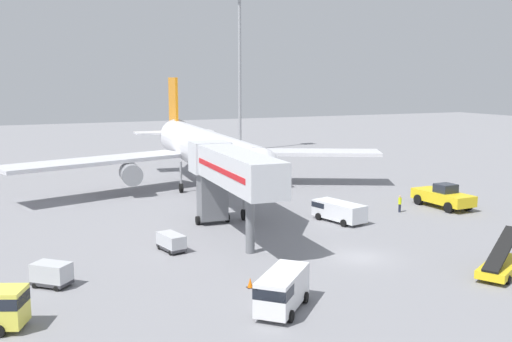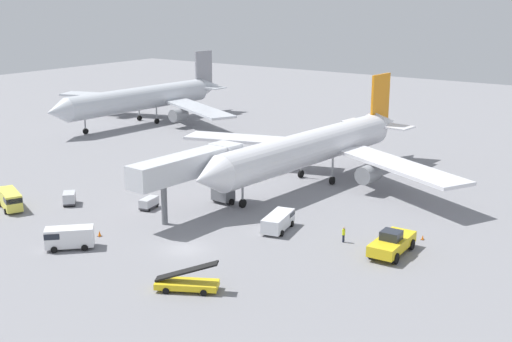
% 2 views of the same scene
% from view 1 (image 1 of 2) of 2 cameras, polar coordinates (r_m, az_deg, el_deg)
% --- Properties ---
extents(ground_plane, '(300.00, 300.00, 0.00)m').
position_cam_1_polar(ground_plane, '(45.56, 9.95, -8.22)').
color(ground_plane, gray).
extents(airplane_at_gate, '(46.22, 45.77, 13.53)m').
position_cam_1_polar(airplane_at_gate, '(69.74, -5.06, 2.05)').
color(airplane_at_gate, silver).
rests_on(airplane_at_gate, ground).
extents(jet_bridge, '(4.18, 16.58, 7.59)m').
position_cam_1_polar(jet_bridge, '(49.40, -2.61, -0.00)').
color(jet_bridge, silver).
rests_on(jet_bridge, ground).
extents(pushback_tug, '(3.21, 6.91, 2.55)m').
position_cam_1_polar(pushback_tug, '(64.60, 17.63, -2.36)').
color(pushback_tug, yellow).
rests_on(pushback_tug, ground).
extents(belt_loader_truck, '(5.83, 4.38, 2.84)m').
position_cam_1_polar(belt_loader_truck, '(44.20, 22.61, -8.33)').
color(belt_loader_truck, yellow).
rests_on(belt_loader_truck, ground).
extents(service_van_rear_right, '(3.25, 5.73, 1.84)m').
position_cam_1_polar(service_van_rear_right, '(56.19, 7.92, -3.78)').
color(service_van_rear_right, white).
rests_on(service_van_rear_right, ground).
extents(service_van_near_right, '(4.78, 4.82, 2.26)m').
position_cam_1_polar(service_van_near_right, '(34.69, 2.51, -11.38)').
color(service_van_near_right, white).
rests_on(service_van_near_right, ground).
extents(baggage_cart_mid_center, '(2.72, 2.67, 1.57)m').
position_cam_1_polar(baggage_cart_mid_center, '(40.83, -19.15, -9.35)').
color(baggage_cart_mid_center, '#38383D').
rests_on(baggage_cart_mid_center, ground).
extents(baggage_cart_outer_right, '(1.81, 2.87, 1.38)m').
position_cam_1_polar(baggage_cart_outer_right, '(46.74, -8.19, -6.76)').
color(baggage_cart_outer_right, '#38383D').
rests_on(baggage_cart_outer_right, ground).
extents(ground_crew_worker_foreground, '(0.34, 0.34, 1.72)m').
position_cam_1_polar(ground_crew_worker_foreground, '(61.21, 13.73, -3.06)').
color(ground_crew_worker_foreground, '#1E2333').
rests_on(ground_crew_worker_foreground, ground).
extents(safety_cone_alpha, '(0.42, 0.42, 0.65)m').
position_cam_1_polar(safety_cone_alpha, '(38.60, -0.57, -10.76)').
color(safety_cone_alpha, black).
rests_on(safety_cone_alpha, ground).
extents(safety_cone_bravo, '(0.34, 0.34, 0.53)m').
position_cam_1_polar(safety_cone_bravo, '(69.66, 15.20, -2.23)').
color(safety_cone_bravo, black).
rests_on(safety_cone_bravo, ground).
extents(apron_light_mast, '(2.40, 2.40, 29.10)m').
position_cam_1_polar(apron_light_mast, '(110.10, -1.59, 12.25)').
color(apron_light_mast, '#93969B').
rests_on(apron_light_mast, ground).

